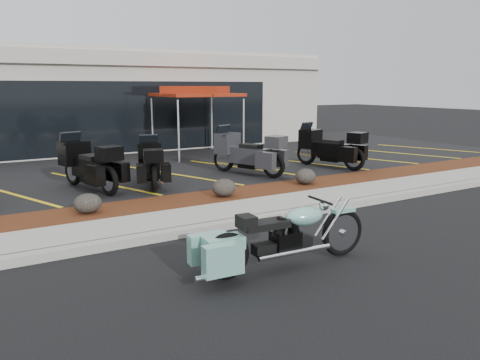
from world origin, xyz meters
TOP-DOWN VIEW (x-y plane):
  - ground at (0.00, 0.00)m, footprint 90.00×90.00m
  - curb at (0.00, 0.90)m, footprint 24.00×0.25m
  - sidewalk at (0.00, 1.60)m, footprint 24.00×1.20m
  - mulch_bed at (0.00, 2.80)m, footprint 24.00×1.20m
  - upper_lot at (0.00, 8.20)m, footprint 26.00×9.60m
  - dealership_building at (0.00, 14.47)m, footprint 18.00×8.16m
  - boulder_left at (-3.16, 2.73)m, footprint 0.55×0.46m
  - boulder_mid at (-0.16, 2.62)m, footprint 0.57×0.48m
  - boulder_right at (2.29, 2.77)m, footprint 0.56×0.47m
  - hero_cruiser at (-0.18, -1.29)m, footprint 2.86×0.88m
  - touring_black_front at (-2.85, 5.67)m, footprint 1.51×2.50m
  - touring_black_mid at (-0.96, 5.31)m, footprint 1.35×2.25m
  - touring_grey at (1.36, 5.44)m, footprint 1.78×2.53m
  - touring_black_rear at (4.25, 5.22)m, footprint 1.56×2.50m
  - traffic_cone at (-1.31, 7.87)m, footprint 0.36×0.36m
  - popup_canopy at (2.15, 8.96)m, footprint 3.50×3.50m

SIDE VIEW (x-z plane):
  - ground at x=0.00m, z-range 0.00..0.00m
  - curb at x=0.00m, z-range 0.00..0.15m
  - sidewalk at x=0.00m, z-range 0.00..0.15m
  - upper_lot at x=0.00m, z-range 0.00..0.15m
  - mulch_bed at x=0.00m, z-range 0.00..0.16m
  - boulder_left at x=-3.16m, z-range 0.16..0.55m
  - boulder_right at x=2.29m, z-range 0.16..0.56m
  - boulder_mid at x=-0.16m, z-range 0.16..0.56m
  - traffic_cone at x=-1.31m, z-range 0.15..0.59m
  - hero_cruiser at x=-0.18m, z-range 0.00..1.00m
  - touring_black_mid at x=-0.96m, z-range 0.15..1.38m
  - touring_black_rear at x=4.25m, z-range 0.15..1.51m
  - touring_black_front at x=-2.85m, z-range 0.15..1.51m
  - touring_grey at x=1.36m, z-range 0.15..1.53m
  - dealership_building at x=0.00m, z-range 0.01..4.01m
  - popup_canopy at x=2.15m, z-range 1.16..3.63m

